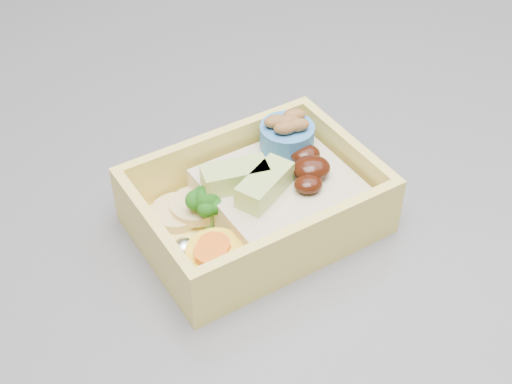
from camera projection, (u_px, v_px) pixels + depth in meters
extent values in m
cube|color=brown|center=(47.00, 2.00, 1.75)|extent=(3.20, 0.60, 0.90)
cube|color=#F3DB64|center=(256.00, 221.00, 0.50)|extent=(0.19, 0.16, 0.01)
cube|color=#F3DB64|center=(217.00, 154.00, 0.52)|extent=(0.15, 0.06, 0.04)
cube|color=#F3DB64|center=(301.00, 246.00, 0.45)|extent=(0.15, 0.06, 0.04)
cube|color=#F3DB64|center=(346.00, 159.00, 0.52)|extent=(0.04, 0.10, 0.04)
cube|color=#F3DB64|center=(154.00, 240.00, 0.46)|extent=(0.04, 0.10, 0.04)
cube|color=tan|center=(280.00, 194.00, 0.50)|extent=(0.12, 0.12, 0.03)
ellipsoid|color=black|center=(311.00, 168.00, 0.49)|extent=(0.03, 0.03, 0.01)
ellipsoid|color=black|center=(305.00, 154.00, 0.50)|extent=(0.03, 0.02, 0.01)
ellipsoid|color=black|center=(308.00, 184.00, 0.48)|extent=(0.02, 0.02, 0.01)
cube|color=#ABCB6A|center=(265.00, 185.00, 0.47)|extent=(0.05, 0.05, 0.02)
cube|color=#ABCB6A|center=(235.00, 176.00, 0.48)|extent=(0.05, 0.02, 0.02)
cylinder|color=#639B53|center=(208.00, 216.00, 0.49)|extent=(0.01, 0.01, 0.01)
sphere|color=#1C5E15|center=(207.00, 199.00, 0.48)|extent=(0.02, 0.02, 0.02)
sphere|color=#1C5E15|center=(213.00, 194.00, 0.48)|extent=(0.01, 0.01, 0.01)
sphere|color=#1C5E15|center=(196.00, 200.00, 0.48)|extent=(0.01, 0.01, 0.01)
sphere|color=#1C5E15|center=(215.00, 206.00, 0.48)|extent=(0.01, 0.01, 0.01)
sphere|color=#1C5E15|center=(206.00, 208.00, 0.48)|extent=(0.01, 0.01, 0.01)
sphere|color=#1C5E15|center=(201.00, 195.00, 0.49)|extent=(0.01, 0.01, 0.01)
cylinder|color=yellow|center=(217.00, 259.00, 0.46)|extent=(0.04, 0.04, 0.02)
cylinder|color=orange|center=(214.00, 245.00, 0.45)|extent=(0.02, 0.02, 0.00)
cylinder|color=orange|center=(210.00, 253.00, 0.44)|extent=(0.02, 0.02, 0.00)
cylinder|color=tan|center=(177.00, 213.00, 0.50)|extent=(0.04, 0.04, 0.01)
cylinder|color=tan|center=(196.00, 206.00, 0.50)|extent=(0.04, 0.04, 0.01)
ellipsoid|color=silver|center=(207.00, 187.00, 0.51)|extent=(0.02, 0.02, 0.02)
ellipsoid|color=silver|center=(184.00, 251.00, 0.46)|extent=(0.02, 0.02, 0.02)
cylinder|color=#3776BD|center=(287.00, 137.00, 0.51)|extent=(0.04, 0.04, 0.02)
ellipsoid|color=brown|center=(288.00, 121.00, 0.50)|extent=(0.02, 0.02, 0.01)
ellipsoid|color=brown|center=(294.00, 115.00, 0.51)|extent=(0.02, 0.02, 0.01)
ellipsoid|color=brown|center=(276.00, 121.00, 0.50)|extent=(0.02, 0.02, 0.01)
ellipsoid|color=brown|center=(297.00, 125.00, 0.50)|extent=(0.02, 0.02, 0.01)
ellipsoid|color=brown|center=(285.00, 128.00, 0.50)|extent=(0.02, 0.02, 0.01)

